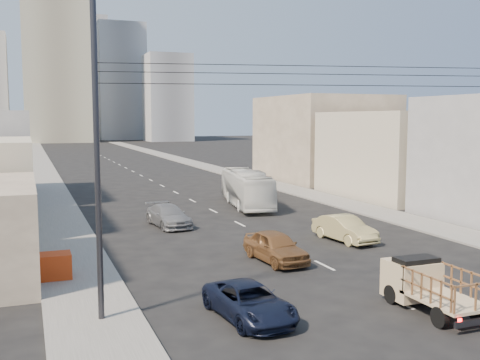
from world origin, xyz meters
TOP-DOWN VIEW (x-y plane):
  - ground at (0.00, 0.00)m, footprint 420.00×420.00m
  - sidewalk_left at (-11.75, 70.00)m, footprint 3.50×180.00m
  - sidewalk_right at (11.75, 70.00)m, footprint 3.50×180.00m
  - lane_dashes at (0.00, 53.00)m, footprint 0.15×104.00m
  - flatbed_pickup at (0.47, 0.70)m, footprint 1.95×4.41m
  - navy_pickup at (-6.35, 2.34)m, footprint 2.57×4.82m
  - city_bus at (3.42, 27.39)m, footprint 4.39×11.15m
  - sedan_brown at (-1.99, 9.60)m, footprint 2.21×4.77m
  - sedan_tan at (3.94, 12.57)m, footprint 2.16×4.80m
  - sedan_grey at (-4.89, 20.96)m, footprint 2.57×5.22m
  - streetlamp_left at (-11.39, 4.00)m, footprint 2.36×0.25m
  - overhead_wires at (0.00, 1.50)m, footprint 23.01×5.02m
  - crate_stack at (-13.00, 10.07)m, footprint 1.80×1.20m
  - bldg_right_mid at (19.50, 28.00)m, footprint 11.00×14.00m
  - bldg_right_far at (20.00, 44.00)m, footprint 12.00×16.00m
  - high_rise_tower at (-4.00, 170.00)m, footprint 20.00×20.00m
  - midrise_ne at (18.00, 185.00)m, footprint 16.00×16.00m
  - midrise_back at (6.00, 200.00)m, footprint 18.00×18.00m
  - midrise_east at (30.00, 165.00)m, footprint 14.00×14.00m

SIDE VIEW (x-z plane):
  - ground at x=0.00m, z-range 0.00..0.00m
  - lane_dashes at x=0.00m, z-range 0.00..0.01m
  - sidewalk_left at x=-11.75m, z-range 0.00..0.12m
  - sidewalk_right at x=11.75m, z-range 0.00..0.12m
  - navy_pickup at x=-6.35m, z-range 0.00..1.29m
  - crate_stack at x=-13.00m, z-range 0.12..1.26m
  - sedan_grey at x=-4.89m, z-range 0.00..1.46m
  - sedan_tan at x=3.94m, z-range 0.00..1.53m
  - sedan_brown at x=-1.99m, z-range 0.00..1.58m
  - flatbed_pickup at x=0.47m, z-range 0.14..2.04m
  - city_bus at x=3.42m, z-range 0.00..3.03m
  - bldg_right_mid at x=19.50m, z-range 0.00..8.00m
  - bldg_right_far at x=20.00m, z-range 0.00..10.00m
  - streetlamp_left at x=-11.39m, z-range 0.44..12.44m
  - overhead_wires at x=0.00m, z-range 8.60..9.33m
  - midrise_east at x=30.00m, z-range 0.00..28.00m
  - midrise_ne at x=18.00m, z-range 0.00..40.00m
  - midrise_back at x=6.00m, z-range 0.00..44.00m
  - high_rise_tower at x=-4.00m, z-range 0.00..60.00m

